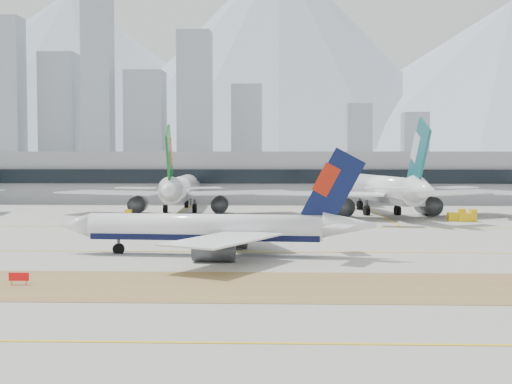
{
  "coord_description": "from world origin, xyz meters",
  "views": [
    {
      "loc": [
        1.51,
        -107.44,
        14.08
      ],
      "look_at": [
        -2.7,
        18.0,
        7.5
      ],
      "focal_mm": 50.0,
      "sensor_mm": 36.0,
      "label": 1
    }
  ],
  "objects_px": {
    "terminal": "(275,176)",
    "widebody_cathay": "(384,190)",
    "taxiing_airliner": "(217,229)",
    "widebody_eva": "(179,190)"
  },
  "relations": [
    {
      "from": "terminal",
      "to": "widebody_cathay",
      "type": "bearing_deg",
      "value": -65.9
    },
    {
      "from": "taxiing_airliner",
      "to": "terminal",
      "type": "height_order",
      "value": "taxiing_airliner"
    },
    {
      "from": "widebody_eva",
      "to": "terminal",
      "type": "distance_m",
      "value": 56.33
    },
    {
      "from": "taxiing_airliner",
      "to": "widebody_cathay",
      "type": "distance_m",
      "value": 73.78
    },
    {
      "from": "taxiing_airliner",
      "to": "widebody_cathay",
      "type": "relative_size",
      "value": 0.75
    },
    {
      "from": "widebody_eva",
      "to": "terminal",
      "type": "xyz_separation_m",
      "value": [
        22.71,
        51.51,
        1.98
      ]
    },
    {
      "from": "taxiing_airliner",
      "to": "terminal",
      "type": "distance_m",
      "value": 123.37
    },
    {
      "from": "widebody_eva",
      "to": "widebody_cathay",
      "type": "relative_size",
      "value": 0.96
    },
    {
      "from": "widebody_eva",
      "to": "terminal",
      "type": "height_order",
      "value": "widebody_eva"
    },
    {
      "from": "taxiing_airliner",
      "to": "widebody_eva",
      "type": "bearing_deg",
      "value": -73.32
    }
  ]
}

